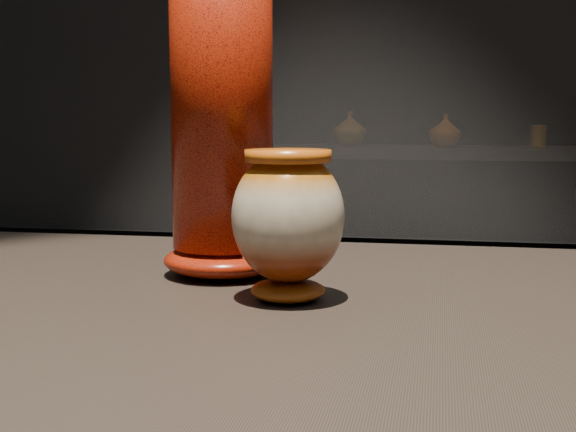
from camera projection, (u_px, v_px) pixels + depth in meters
The scene contains 6 objects.
main_vase at pixel (288, 219), 0.79m from camera, with size 0.13×0.13×0.15m.
tall_vase at pixel (222, 91), 0.90m from camera, with size 0.16×0.16×0.44m.
back_shelf at pixel (431, 197), 4.22m from camera, with size 2.00×0.60×0.90m.
back_vase_left at pixel (350, 129), 4.30m from camera, with size 0.17×0.17×0.18m, color #9E6617.
back_vase_mid at pixel (445, 131), 4.13m from camera, with size 0.16×0.16×0.17m, color maroon.
back_vase_right at pixel (538, 136), 4.12m from camera, with size 0.08×0.08×0.11m, color #9E6617.
Camera 1 is at (-0.01, -0.74, 1.09)m, focal length 50.00 mm.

